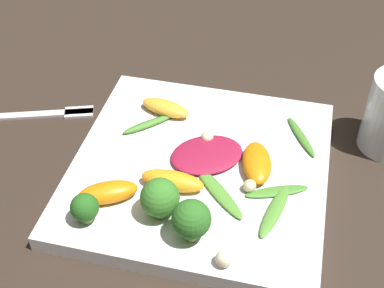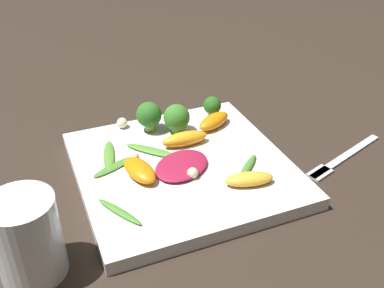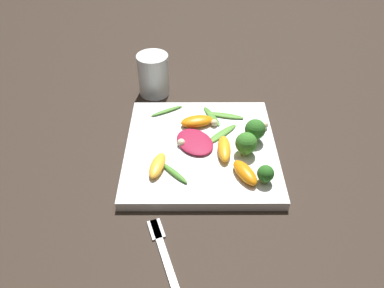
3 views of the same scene
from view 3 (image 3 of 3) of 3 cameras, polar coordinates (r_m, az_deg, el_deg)
The scene contains 20 objects.
ground_plane at distance 0.72m, azimuth 1.33°, elevation -1.37°, with size 2.40×2.40×0.00m, color #2D231C.
plate at distance 0.71m, azimuth 1.34°, elevation -0.80°, with size 0.28×0.28×0.02m.
drinking_glass at distance 0.87m, azimuth -5.89°, elevation 10.45°, with size 0.07×0.07×0.10m.
fork at distance 0.58m, azimuth -4.29°, elevation -16.25°, with size 0.07×0.16×0.01m.
radicchio_leaf_0 at distance 0.71m, azimuth 0.43°, elevation 0.35°, with size 0.10×0.10×0.01m.
orange_segment_0 at distance 0.66m, azimuth -5.29°, elevation -3.26°, with size 0.04×0.07×0.02m.
orange_segment_1 at distance 0.69m, azimuth 4.92°, elevation -0.72°, with size 0.03×0.07×0.02m.
orange_segment_2 at distance 0.65m, azimuth 8.09°, elevation -4.33°, with size 0.05×0.07×0.02m.
orange_segment_3 at distance 0.75m, azimuth 0.74°, elevation 3.49°, with size 0.07×0.04×0.02m.
broccoli_floret_0 at distance 0.71m, azimuth 9.60°, elevation 2.14°, with size 0.04×0.04×0.05m.
broccoli_floret_1 at distance 0.68m, azimuth 8.26°, elevation 0.07°, with size 0.04×0.04×0.05m.
broccoli_floret_2 at distance 0.64m, azimuth 11.14°, elevation -4.50°, with size 0.03×0.03×0.03m.
arugula_sprig_0 at distance 0.65m, azimuth -2.74°, elevation -4.42°, with size 0.05×0.06×0.01m.
arugula_sprig_1 at distance 0.78m, azimuth 3.02°, elevation 4.27°, with size 0.04×0.07×0.00m.
arugula_sprig_2 at distance 0.73m, azimuth 4.44°, elevation 1.48°, with size 0.07×0.07×0.01m.
arugula_sprig_3 at distance 0.79m, azimuth -3.86°, elevation 5.06°, with size 0.07×0.04×0.01m.
arugula_sprig_4 at distance 0.78m, azimuth 5.02°, elevation 4.36°, with size 0.08×0.03×0.01m.
macadamia_nut_0 at distance 0.71m, azimuth -1.65°, elevation 0.46°, with size 0.01×0.01×0.01m.
macadamia_nut_1 at distance 0.75m, azimuth 3.39°, elevation 3.24°, with size 0.01×0.01×0.01m.
macadamia_nut_2 at distance 0.76m, azimuth 10.89°, elevation 2.85°, with size 0.02×0.02×0.02m.
Camera 3 is at (0.02, 0.53, 0.49)m, focal length 35.00 mm.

